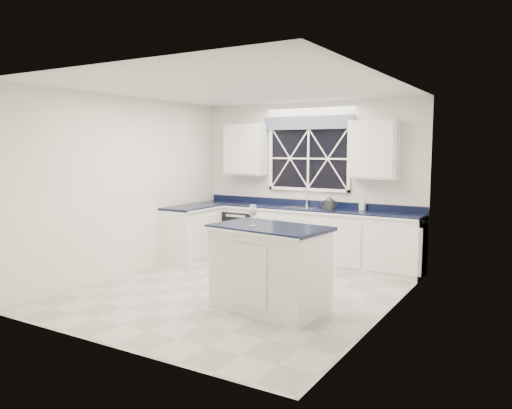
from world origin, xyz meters
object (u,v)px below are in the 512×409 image
Objects in this scene: island at (270,267)px; dishwasher at (246,233)px; kettle at (329,203)px; faucet at (306,197)px; wine_glass at (253,211)px; soap_bottle at (363,204)px.

dishwasher is at bearing 134.58° from island.
dishwasher is at bearing 162.11° from kettle.
kettle is (0.51, -0.21, -0.06)m from faucet.
wine_glass reaches higher than dishwasher.
island is (1.84, -2.39, 0.10)m from dishwasher.
soap_bottle is (0.98, 0.01, -0.06)m from faucet.
wine_glass is (1.67, -2.51, 0.78)m from dishwasher.
island is at bearing -52.50° from dishwasher.
island is 5.78× the size of wine_glass.
faucet is at bearing 10.02° from dishwasher.
soap_bottle is (2.08, 0.21, 0.62)m from dishwasher.
dishwasher is 2.18m from soap_bottle.
dishwasher is at bearing 123.65° from wine_glass.
wine_glass reaches higher than soap_bottle.
soap_bottle is at bearing 91.66° from island.
island is at bearing -101.79° from kettle.
island is 7.65× the size of soap_bottle.
island reaches higher than dishwasher.
dishwasher is at bearing -169.98° from faucet.
dishwasher is 3.02m from island.
soap_bottle is (0.41, 2.72, -0.15)m from wine_glass.
wine_glass is at bearing -56.35° from dishwasher.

